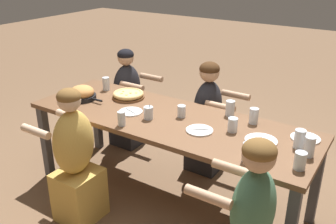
{
  "coord_description": "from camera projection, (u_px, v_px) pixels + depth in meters",
  "views": [
    {
      "loc": [
        1.54,
        -2.36,
        2.03
      ],
      "look_at": [
        0.0,
        0.0,
        0.83
      ],
      "focal_mm": 40.0,
      "sensor_mm": 36.0,
      "label": 1
    }
  ],
  "objects": [
    {
      "name": "ground_plane",
      "position": [
        168.0,
        196.0,
        3.39
      ],
      "size": [
        18.0,
        18.0,
        0.0
      ],
      "primitive_type": "plane",
      "color": "brown",
      "rests_on": "ground"
    },
    {
      "name": "skillet_bowl",
      "position": [
        82.0,
        94.0,
        3.45
      ],
      "size": [
        0.37,
        0.25,
        0.13
      ],
      "color": "black",
      "rests_on": "dining_table"
    },
    {
      "name": "empty_plate_a",
      "position": [
        305.0,
        138.0,
        2.73
      ],
      "size": [
        0.21,
        0.21,
        0.02
      ],
      "color": "white",
      "rests_on": "dining_table"
    },
    {
      "name": "drinking_glass_a",
      "position": [
        309.0,
        148.0,
        2.48
      ],
      "size": [
        0.07,
        0.07,
        0.14
      ],
      "color": "silver",
      "rests_on": "dining_table"
    },
    {
      "name": "drinking_glass_e",
      "position": [
        247.0,
        153.0,
        2.42
      ],
      "size": [
        0.06,
        0.06,
        0.13
      ],
      "color": "silver",
      "rests_on": "dining_table"
    },
    {
      "name": "pizza_board_main",
      "position": [
        128.0,
        95.0,
        3.49
      ],
      "size": [
        0.3,
        0.3,
        0.06
      ],
      "color": "brown",
      "rests_on": "dining_table"
    },
    {
      "name": "drinking_glass_c",
      "position": [
        122.0,
        119.0,
        2.93
      ],
      "size": [
        0.06,
        0.06,
        0.12
      ],
      "color": "silver",
      "rests_on": "dining_table"
    },
    {
      "name": "diner_far_center",
      "position": [
        208.0,
        122.0,
        3.65
      ],
      "size": [
        0.51,
        0.4,
        1.11
      ],
      "rotation": [
        0.0,
        0.0,
        -1.57
      ],
      "color": "#232328",
      "rests_on": "ground"
    },
    {
      "name": "cocktail_glass_blue",
      "position": [
        148.0,
        113.0,
        3.05
      ],
      "size": [
        0.08,
        0.08,
        0.13
      ],
      "color": "silver",
      "rests_on": "dining_table"
    },
    {
      "name": "empty_plate_b",
      "position": [
        131.0,
        112.0,
        3.18
      ],
      "size": [
        0.2,
        0.2,
        0.02
      ],
      "color": "white",
      "rests_on": "dining_table"
    },
    {
      "name": "drinking_glass_f",
      "position": [
        181.0,
        112.0,
        3.08
      ],
      "size": [
        0.07,
        0.07,
        0.1
      ],
      "color": "silver",
      "rests_on": "dining_table"
    },
    {
      "name": "dining_table",
      "position": [
        168.0,
        126.0,
        3.11
      ],
      "size": [
        2.44,
        0.82,
        0.78
      ],
      "color": "brown",
      "rests_on": "ground"
    },
    {
      "name": "empty_plate_c",
      "position": [
        261.0,
        141.0,
        2.69
      ],
      "size": [
        0.23,
        0.23,
        0.02
      ],
      "color": "white",
      "rests_on": "dining_table"
    },
    {
      "name": "empty_plate_d",
      "position": [
        199.0,
        130.0,
        2.85
      ],
      "size": [
        0.21,
        0.21,
        0.02
      ],
      "color": "white",
      "rests_on": "dining_table"
    },
    {
      "name": "drinking_glass_i",
      "position": [
        300.0,
        161.0,
        2.33
      ],
      "size": [
        0.08,
        0.08,
        0.12
      ],
      "color": "silver",
      "rests_on": "dining_table"
    },
    {
      "name": "drinking_glass_j",
      "position": [
        254.0,
        116.0,
        2.96
      ],
      "size": [
        0.07,
        0.07,
        0.13
      ],
      "color": "silver",
      "rests_on": "dining_table"
    },
    {
      "name": "diner_far_left",
      "position": [
        128.0,
        103.0,
        4.15
      ],
      "size": [
        0.51,
        0.4,
        1.1
      ],
      "rotation": [
        0.0,
        0.0,
        -1.57
      ],
      "color": "#232328",
      "rests_on": "ground"
    },
    {
      "name": "drinking_glass_g",
      "position": [
        233.0,
        126.0,
        2.83
      ],
      "size": [
        0.07,
        0.07,
        0.11
      ],
      "color": "silver",
      "rests_on": "dining_table"
    },
    {
      "name": "drinking_glass_b",
      "position": [
        299.0,
        140.0,
        2.59
      ],
      "size": [
        0.08,
        0.08,
        0.14
      ],
      "color": "silver",
      "rests_on": "dining_table"
    },
    {
      "name": "drinking_glass_h",
      "position": [
        230.0,
        109.0,
        3.1
      ],
      "size": [
        0.08,
        0.08,
        0.13
      ],
      "color": "silver",
      "rests_on": "dining_table"
    },
    {
      "name": "diner_near_midleft",
      "position": [
        76.0,
        163.0,
        2.93
      ],
      "size": [
        0.51,
        0.4,
        1.13
      ],
      "rotation": [
        0.0,
        0.0,
        1.57
      ],
      "color": "gold",
      "rests_on": "ground"
    },
    {
      "name": "drinking_glass_d",
      "position": [
        106.0,
        84.0,
        3.68
      ],
      "size": [
        0.07,
        0.07,
        0.13
      ],
      "color": "silver",
      "rests_on": "dining_table"
    }
  ]
}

